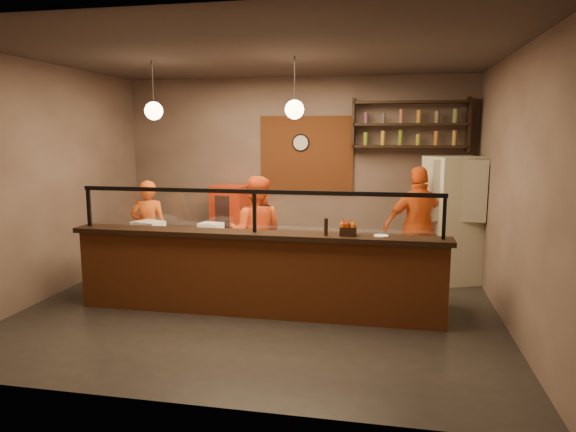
% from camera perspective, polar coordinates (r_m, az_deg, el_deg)
% --- Properties ---
extents(floor, '(6.00, 6.00, 0.00)m').
position_cam_1_polar(floor, '(6.84, -2.97, -10.09)').
color(floor, black).
rests_on(floor, ground).
extents(ceiling, '(6.00, 6.00, 0.00)m').
position_cam_1_polar(ceiling, '(6.53, -3.21, 17.47)').
color(ceiling, '#3D342F').
rests_on(ceiling, wall_back).
extents(wall_back, '(6.00, 0.00, 6.00)m').
position_cam_1_polar(wall_back, '(8.93, 0.83, 4.93)').
color(wall_back, '#736054').
rests_on(wall_back, floor).
extents(wall_left, '(0.00, 5.00, 5.00)m').
position_cam_1_polar(wall_left, '(7.79, -25.07, 3.48)').
color(wall_left, '#736054').
rests_on(wall_left, floor).
extents(wall_right, '(0.00, 5.00, 5.00)m').
position_cam_1_polar(wall_right, '(6.46, 23.72, 2.58)').
color(wall_right, '#736054').
rests_on(wall_right, floor).
extents(wall_front, '(6.00, 0.00, 6.00)m').
position_cam_1_polar(wall_front, '(4.13, -11.56, -0.07)').
color(wall_front, '#736054').
rests_on(wall_front, floor).
extents(brick_patch, '(1.60, 0.04, 1.30)m').
position_cam_1_polar(brick_patch, '(8.85, 2.09, 6.84)').
color(brick_patch, brown).
rests_on(brick_patch, wall_back).
extents(service_counter, '(4.60, 0.25, 1.00)m').
position_cam_1_polar(service_counter, '(6.41, -3.66, -6.73)').
color(service_counter, brown).
rests_on(service_counter, floor).
extents(counter_ledge, '(4.70, 0.37, 0.06)m').
position_cam_1_polar(counter_ledge, '(6.29, -3.71, -2.08)').
color(counter_ledge, black).
rests_on(counter_ledge, service_counter).
extents(worktop_cabinet, '(4.60, 0.75, 0.85)m').
position_cam_1_polar(worktop_cabinet, '(6.90, -2.60, -6.22)').
color(worktop_cabinet, gray).
rests_on(worktop_cabinet, floor).
extents(worktop, '(4.60, 0.75, 0.05)m').
position_cam_1_polar(worktop, '(6.80, -2.63, -2.56)').
color(worktop, silver).
rests_on(worktop, worktop_cabinet).
extents(sneeze_guard, '(4.50, 0.05, 0.52)m').
position_cam_1_polar(sneeze_guard, '(6.23, -3.74, 1.00)').
color(sneeze_guard, white).
rests_on(sneeze_guard, counter_ledge).
extents(wall_shelving, '(1.84, 0.28, 0.85)m').
position_cam_1_polar(wall_shelving, '(8.59, 13.39, 9.87)').
color(wall_shelving, black).
rests_on(wall_shelving, wall_back).
extents(wall_clock, '(0.30, 0.04, 0.30)m').
position_cam_1_polar(wall_clock, '(8.85, 1.44, 8.13)').
color(wall_clock, black).
rests_on(wall_clock, wall_back).
extents(pendant_left, '(0.24, 0.24, 0.77)m').
position_cam_1_polar(pendant_left, '(7.17, -14.69, 11.25)').
color(pendant_left, black).
rests_on(pendant_left, ceiling).
extents(pendant_right, '(0.24, 0.24, 0.77)m').
position_cam_1_polar(pendant_right, '(6.58, 0.72, 11.76)').
color(pendant_right, black).
rests_on(pendant_right, ceiling).
extents(cook_left, '(0.61, 0.45, 1.55)m').
position_cam_1_polar(cook_left, '(8.28, -15.15, -1.47)').
color(cook_left, '#E85915').
rests_on(cook_left, floor).
extents(cook_mid, '(0.84, 0.67, 1.66)m').
position_cam_1_polar(cook_mid, '(7.45, -3.59, -1.90)').
color(cook_mid, '#D54614').
rests_on(cook_mid, floor).
extents(cook_right, '(1.12, 0.70, 1.78)m').
position_cam_1_polar(cook_right, '(7.83, 14.33, -1.16)').
color(cook_right, '#DF5215').
rests_on(cook_right, floor).
extents(fridge, '(1.01, 0.98, 1.91)m').
position_cam_1_polar(fridge, '(8.23, 18.03, -0.38)').
color(fridge, beige).
rests_on(fridge, floor).
extents(red_cooler, '(0.69, 0.65, 1.38)m').
position_cam_1_polar(red_cooler, '(8.95, -6.22, -0.98)').
color(red_cooler, red).
rests_on(red_cooler, floor).
extents(pizza_dough, '(0.74, 0.74, 0.01)m').
position_cam_1_polar(pizza_dough, '(6.65, 0.47, -2.53)').
color(pizza_dough, beige).
rests_on(pizza_dough, worktop).
extents(prep_tub_a, '(0.38, 0.34, 0.15)m').
position_cam_1_polar(prep_tub_a, '(7.34, -15.67, -1.21)').
color(prep_tub_a, white).
rests_on(prep_tub_a, worktop).
extents(prep_tub_b, '(0.33, 0.28, 0.15)m').
position_cam_1_polar(prep_tub_b, '(7.09, -8.57, -1.35)').
color(prep_tub_b, silver).
rests_on(prep_tub_b, worktop).
extents(prep_tub_c, '(0.41, 0.36, 0.17)m').
position_cam_1_polar(prep_tub_c, '(7.25, -15.09, -1.24)').
color(prep_tub_c, silver).
rests_on(prep_tub_c, worktop).
extents(rolling_pin, '(0.33, 0.21, 0.06)m').
position_cam_1_polar(rolling_pin, '(7.03, -10.83, -1.88)').
color(rolling_pin, yellow).
rests_on(rolling_pin, worktop).
extents(condiment_caddy, '(0.20, 0.15, 0.11)m').
position_cam_1_polar(condiment_caddy, '(6.10, 6.69, -1.67)').
color(condiment_caddy, black).
rests_on(condiment_caddy, counter_ledge).
extents(pepper_mill, '(0.05, 0.05, 0.21)m').
position_cam_1_polar(pepper_mill, '(6.06, 4.24, -1.21)').
color(pepper_mill, black).
rests_on(pepper_mill, counter_ledge).
extents(small_plate, '(0.22, 0.22, 0.01)m').
position_cam_1_polar(small_plate, '(6.12, 10.32, -2.18)').
color(small_plate, white).
rests_on(small_plate, counter_ledge).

